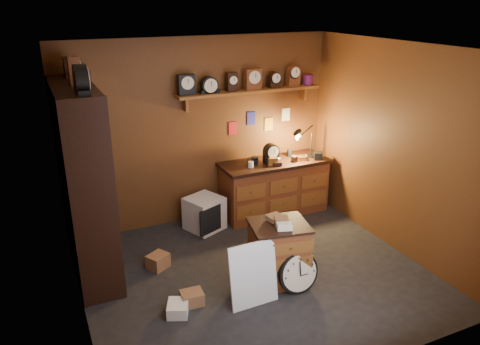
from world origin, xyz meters
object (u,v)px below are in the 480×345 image
workbench (274,184)px  big_round_clock (298,273)px  low_cabinet (279,250)px  shelving_unit (81,175)px

workbench → big_round_clock: bearing=-110.9°
workbench → low_cabinet: 1.91m
low_cabinet → big_round_clock: (0.10, -0.29, -0.17)m
shelving_unit → low_cabinet: size_ratio=3.07×
workbench → big_round_clock: 2.14m
low_cabinet → shelving_unit: bearing=159.3°
shelving_unit → low_cabinet: bearing=-31.3°
shelving_unit → low_cabinet: (1.98, -1.20, -0.84)m
shelving_unit → big_round_clock: (2.08, -1.49, -1.01)m
low_cabinet → big_round_clock: size_ratio=1.69×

